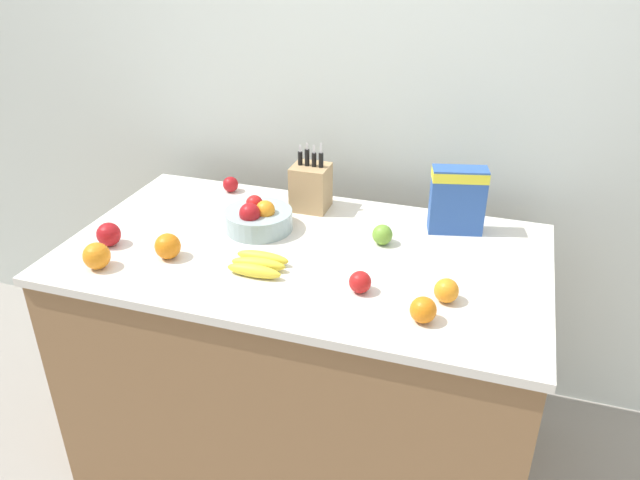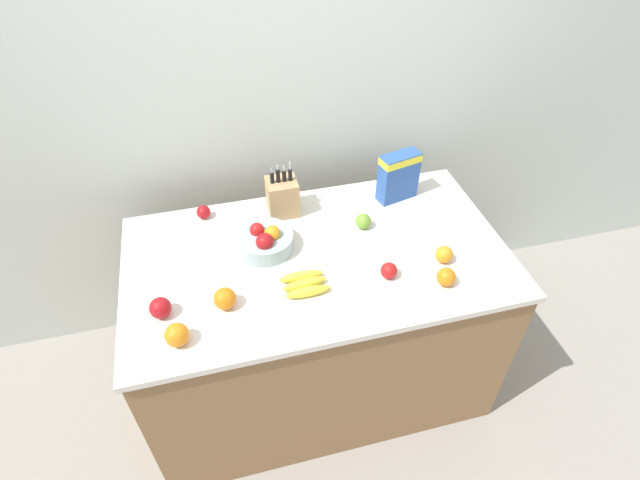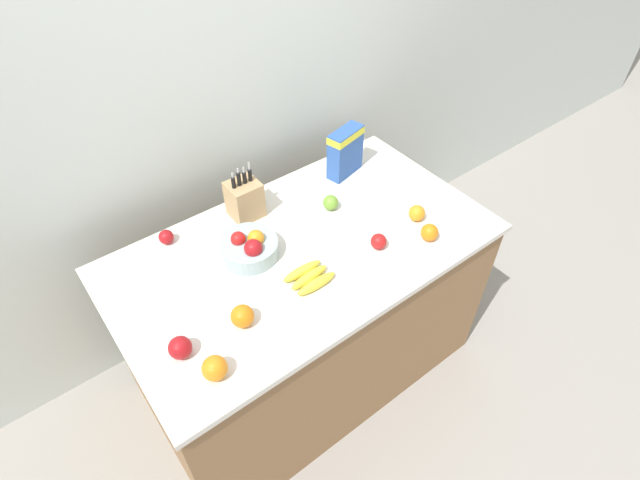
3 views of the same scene
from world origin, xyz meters
The scene contains 15 objects.
ground_plane centered at (0.00, 0.00, 0.00)m, with size 14.00×14.00×0.00m, color gray.
wall_back centered at (0.00, 0.68, 1.30)m, with size 9.00×0.06×2.60m.
counter centered at (0.00, 0.00, 0.47)m, with size 1.65×0.93×0.94m.
knife_block centered at (-0.08, 0.33, 1.03)m, with size 0.14×0.13×0.27m.
cereal_box centered at (0.48, 0.30, 1.07)m, with size 0.21×0.12×0.24m.
fruit_bowl centered at (-0.21, 0.09, 0.99)m, with size 0.25×0.25×0.13m.
banana_bunch centered at (-0.10, -0.17, 0.96)m, with size 0.19×0.13×0.04m.
apple_middle centered at (0.25, -0.20, 0.97)m, with size 0.07×0.07×0.07m, color red.
apple_by_knife_block centered at (-0.45, 0.38, 0.97)m, with size 0.06×0.06×0.06m, color #A31419.
apple_front centered at (0.25, 0.13, 0.98)m, with size 0.07×0.07×0.07m, color #6B9E33.
apple_rightmost centered at (-0.66, -0.18, 0.98)m, with size 0.08×0.08×0.08m, color #A31419.
orange_front_right centered at (-0.42, -0.19, 0.98)m, with size 0.09×0.09×0.09m, color orange.
orange_back_center centered at (0.51, -0.17, 0.98)m, with size 0.07×0.07×0.07m, color orange.
orange_mid_left centered at (0.46, -0.29, 0.98)m, with size 0.08×0.08×0.08m, color orange.
orange_mid_right centered at (-0.60, -0.32, 0.98)m, with size 0.09×0.09×0.09m, color orange.
Camera 1 is at (0.63, -1.78, 1.99)m, focal length 35.00 mm.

